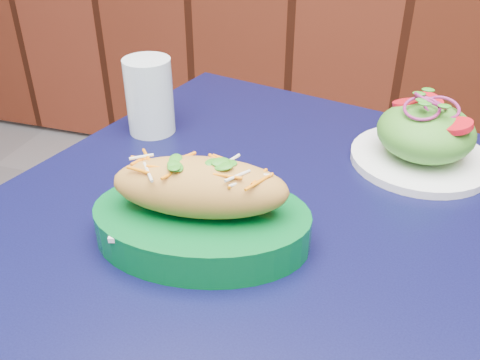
% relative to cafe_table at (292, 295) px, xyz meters
% --- Properties ---
extents(cafe_table, '(0.96, 0.96, 0.75)m').
position_rel_cafe_table_xyz_m(cafe_table, '(0.00, 0.00, 0.00)').
color(cafe_table, black).
rests_on(cafe_table, ground).
extents(banh_mi_basket, '(0.27, 0.20, 0.12)m').
position_rel_cafe_table_xyz_m(banh_mi_basket, '(-0.10, -0.03, 0.13)').
color(banh_mi_basket, '#035C24').
rests_on(banh_mi_basket, cafe_table).
extents(salad_plate, '(0.20, 0.20, 0.10)m').
position_rel_cafe_table_xyz_m(salad_plate, '(0.13, 0.24, 0.13)').
color(salad_plate, white).
rests_on(salad_plate, cafe_table).
extents(water_glass, '(0.07, 0.07, 0.12)m').
position_rel_cafe_table_xyz_m(water_glass, '(-0.29, 0.21, 0.15)').
color(water_glass, silver).
rests_on(water_glass, cafe_table).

